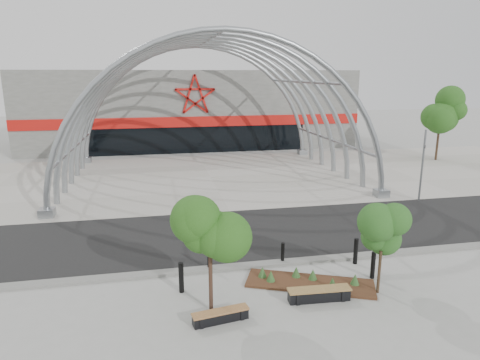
% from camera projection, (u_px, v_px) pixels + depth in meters
% --- Properties ---
extents(ground, '(140.00, 140.00, 0.00)m').
position_uv_depth(ground, '(259.00, 263.00, 17.77)').
color(ground, '#9B9B95').
rests_on(ground, ground).
extents(road, '(140.00, 7.00, 0.02)m').
position_uv_depth(road, '(242.00, 233.00, 21.10)').
color(road, black).
rests_on(road, ground).
extents(forecourt, '(60.00, 17.00, 0.04)m').
position_uv_depth(forecourt, '(210.00, 177.00, 32.51)').
color(forecourt, '#A9A499').
rests_on(forecourt, ground).
extents(kerb, '(60.00, 0.50, 0.12)m').
position_uv_depth(kerb, '(260.00, 265.00, 17.52)').
color(kerb, slate).
rests_on(kerb, ground).
extents(arena_building, '(34.00, 15.24, 8.00)m').
position_uv_depth(arena_building, '(189.00, 107.00, 48.62)').
color(arena_building, '#63635E').
rests_on(arena_building, ground).
extents(vault_canopy, '(20.80, 15.80, 20.36)m').
position_uv_depth(vault_canopy, '(210.00, 177.00, 32.51)').
color(vault_canopy, '#8E9498').
rests_on(vault_canopy, ground).
extents(planting_bed, '(4.91, 3.17, 0.50)m').
position_uv_depth(planting_bed, '(308.00, 281.00, 16.00)').
color(planting_bed, '#3D2217').
rests_on(planting_bed, ground).
extents(signal_pole, '(0.30, 0.62, 4.41)m').
position_uv_depth(signal_pole, '(422.00, 164.00, 26.07)').
color(signal_pole, slate).
rests_on(signal_pole, ground).
extents(street_tree_0, '(1.83, 1.83, 4.17)m').
position_uv_depth(street_tree_0, '(210.00, 225.00, 13.57)').
color(street_tree_0, '#331E18').
rests_on(street_tree_0, ground).
extents(street_tree_1, '(1.33, 1.33, 3.14)m').
position_uv_depth(street_tree_1, '(382.00, 234.00, 14.87)').
color(street_tree_1, black).
rests_on(street_tree_1, ground).
extents(bench_0, '(1.88, 0.70, 0.39)m').
position_uv_depth(bench_0, '(221.00, 316.00, 13.56)').
color(bench_0, black).
rests_on(bench_0, ground).
extents(bench_1, '(2.23, 0.60, 0.46)m').
position_uv_depth(bench_1, '(319.00, 295.00, 14.82)').
color(bench_1, black).
rests_on(bench_1, ground).
extents(bollard_0, '(0.15, 0.15, 0.94)m').
position_uv_depth(bollard_0, '(209.00, 259.00, 17.11)').
color(bollard_0, black).
rests_on(bollard_0, ground).
extents(bollard_1, '(0.18, 0.18, 1.14)m').
position_uv_depth(bollard_1, '(181.00, 278.00, 15.31)').
color(bollard_1, black).
rests_on(bollard_1, ground).
extents(bollard_2, '(0.14, 0.14, 0.89)m').
position_uv_depth(bollard_2, '(283.00, 253.00, 17.69)').
color(bollard_2, black).
rests_on(bollard_2, ground).
extents(bollard_3, '(0.18, 0.18, 1.10)m').
position_uv_depth(bollard_3, '(356.00, 251.00, 17.63)').
color(bollard_3, black).
rests_on(bollard_3, ground).
extents(bollard_4, '(0.17, 0.17, 1.08)m').
position_uv_depth(bollard_4, '(373.00, 265.00, 16.37)').
color(bollard_4, black).
rests_on(bollard_4, ground).
extents(bg_tree_1, '(2.70, 2.70, 5.91)m').
position_uv_depth(bg_tree_1, '(441.00, 113.00, 37.88)').
color(bg_tree_1, black).
rests_on(bg_tree_1, ground).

